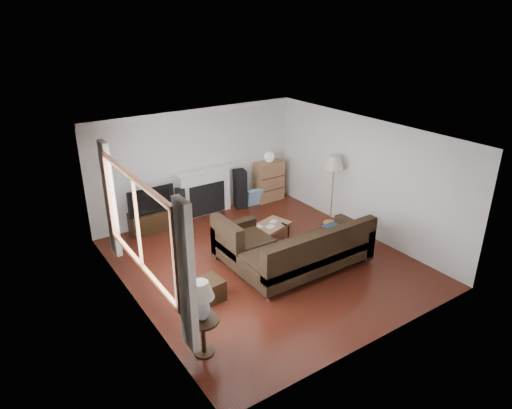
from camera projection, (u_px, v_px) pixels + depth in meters
room at (265, 202)px, 8.27m from camera, size 5.10×5.60×2.54m
window at (137, 224)px, 6.74m from camera, size 0.12×2.74×1.54m
curtain_near at (186, 277)px, 5.66m from camera, size 0.10×0.35×2.10m
curtain_far at (110, 200)px, 7.98m from camera, size 0.10×0.35×2.10m
fireplace at (205, 191)px, 10.62m from camera, size 1.40×0.26×1.15m
tv_stand at (151, 221)px, 9.92m from camera, size 0.92×0.41×0.46m
television at (149, 199)px, 9.72m from camera, size 1.01×0.13×0.58m
speaker_left at (181, 206)px, 10.27m from camera, size 0.30×0.33×0.79m
speaker_right at (240, 189)px, 11.04m from camera, size 0.33×0.37×0.95m
bookshelf at (269, 181)px, 11.46m from camera, size 0.73×0.35×1.01m
globe_lamp at (269, 157)px, 11.21m from camera, size 0.26×0.26×0.26m
sectional_sofa at (308, 250)px, 8.31m from camera, size 2.71×1.98×0.88m
coffee_table at (268, 234)px, 9.43m from camera, size 1.09×0.78×0.38m
footstool at (209, 290)px, 7.57m from camera, size 0.47×0.47×0.36m
floor_lamp at (332, 190)px, 10.03m from camera, size 0.45×0.45×1.61m
side_table at (203, 336)px, 6.33m from camera, size 0.46×0.46×0.58m
table_lamp at (201, 301)px, 6.10m from camera, size 0.36×0.36×0.59m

